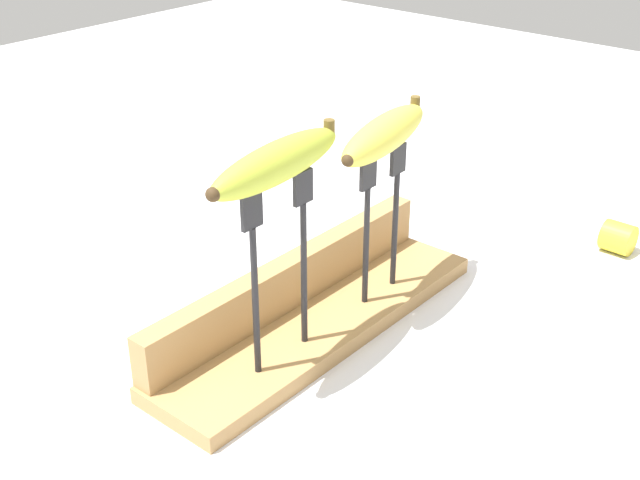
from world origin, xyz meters
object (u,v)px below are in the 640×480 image
banana_raised_left (277,162)px  banana_raised_right (385,134)px  fork_stand_left (280,257)px  banana_chunk_far (617,237)px  fork_stand_right (382,211)px

banana_raised_left → banana_raised_right: size_ratio=1.00×
fork_stand_left → banana_raised_right: (0.18, -0.00, 0.08)m
fork_stand_left → banana_chunk_far: size_ratio=4.67×
fork_stand_right → banana_chunk_far: size_ratio=4.20×
fork_stand_left → banana_chunk_far: fork_stand_left is taller
banana_raised_left → banana_raised_right: 0.18m
fork_stand_left → banana_raised_right: bearing=-0.0°
fork_stand_right → banana_chunk_far: 0.39m
fork_stand_left → fork_stand_right: size_ratio=1.11×
fork_stand_left → fork_stand_right: 0.18m
banana_chunk_far → banana_raised_left: bearing=161.8°
banana_raised_left → banana_chunk_far: (0.51, -0.17, -0.22)m
banana_chunk_far → fork_stand_right: bearing=153.3°
fork_stand_left → banana_chunk_far: 0.55m
fork_stand_right → banana_chunk_far: fork_stand_right is taller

